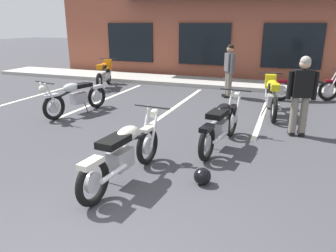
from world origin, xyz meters
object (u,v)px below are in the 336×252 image
at_px(motorcycle_blue_standard, 221,124).
at_px(person_in_black_shirt, 302,92).
at_px(motorcycle_foreground_classic, 124,152).
at_px(motorcycle_silver_naked, 104,73).
at_px(motorcycle_green_cafe_racer, 76,96).
at_px(motorcycle_black_cruiser, 272,94).
at_px(helmet_on_pavement, 202,176).
at_px(motorcycle_orange_scrambler, 307,86).
at_px(person_near_building, 229,68).

relative_size(motorcycle_blue_standard, person_in_black_shirt, 1.26).
height_order(motorcycle_foreground_classic, motorcycle_blue_standard, same).
height_order(motorcycle_silver_naked, motorcycle_green_cafe_racer, same).
bearing_deg(motorcycle_black_cruiser, helmet_on_pavement, -98.60).
distance_m(motorcycle_blue_standard, person_in_black_shirt, 1.91).
xyz_separation_m(motorcycle_foreground_classic, motorcycle_blue_standard, (1.05, 1.91, 0.00)).
height_order(motorcycle_foreground_classic, motorcycle_silver_naked, same).
bearing_deg(motorcycle_foreground_classic, helmet_on_pavement, 15.04).
distance_m(motorcycle_black_cruiser, motorcycle_silver_naked, 6.36).
xyz_separation_m(motorcycle_blue_standard, motorcycle_orange_scrambler, (1.65, 4.79, 0.00)).
bearing_deg(motorcycle_orange_scrambler, helmet_on_pavement, -103.89).
relative_size(motorcycle_foreground_classic, motorcycle_blue_standard, 1.00).
xyz_separation_m(motorcycle_foreground_classic, helmet_on_pavement, (1.12, 0.30, -0.33)).
bearing_deg(motorcycle_green_cafe_racer, motorcycle_orange_scrambler, 33.27).
height_order(motorcycle_green_cafe_racer, person_near_building, person_near_building).
distance_m(motorcycle_foreground_classic, helmet_on_pavement, 1.21).
relative_size(motorcycle_silver_naked, motorcycle_blue_standard, 0.97).
bearing_deg(motorcycle_silver_naked, motorcycle_foreground_classic, -56.49).
relative_size(motorcycle_foreground_classic, person_in_black_shirt, 1.26).
xyz_separation_m(motorcycle_orange_scrambler, person_near_building, (-2.34, -0.35, 0.49)).
relative_size(motorcycle_silver_naked, motorcycle_orange_scrambler, 1.01).
distance_m(motorcycle_black_cruiser, person_near_building, 2.18).
height_order(motorcycle_foreground_classic, helmet_on_pavement, motorcycle_foreground_classic).
bearing_deg(helmet_on_pavement, person_in_black_shirt, 65.00).
height_order(motorcycle_blue_standard, motorcycle_green_cafe_racer, same).
bearing_deg(motorcycle_blue_standard, motorcycle_silver_naked, 139.36).
bearing_deg(motorcycle_green_cafe_racer, motorcycle_foreground_classic, -44.40).
bearing_deg(helmet_on_pavement, motorcycle_silver_naked, 131.19).
height_order(motorcycle_green_cafe_racer, motorcycle_orange_scrambler, same).
height_order(motorcycle_green_cafe_racer, person_in_black_shirt, person_in_black_shirt).
xyz_separation_m(motorcycle_green_cafe_racer, person_near_building, (3.38, 3.40, 0.49)).
bearing_deg(helmet_on_pavement, motorcycle_foreground_classic, -164.96).
distance_m(motorcycle_silver_naked, helmet_on_pavement, 8.27).
bearing_deg(motorcycle_green_cafe_racer, helmet_on_pavement, -32.61).
bearing_deg(motorcycle_foreground_classic, motorcycle_silver_naked, 123.51).
distance_m(person_in_black_shirt, helmet_on_pavement, 3.23).
distance_m(person_near_building, helmet_on_pavement, 6.15).
relative_size(motorcycle_silver_naked, person_near_building, 1.22).
height_order(motorcycle_foreground_classic, motorcycle_black_cruiser, same).
height_order(motorcycle_green_cafe_racer, helmet_on_pavement, motorcycle_green_cafe_racer).
bearing_deg(motorcycle_orange_scrambler, person_near_building, -171.58).
height_order(motorcycle_foreground_classic, person_in_black_shirt, person_in_black_shirt).
height_order(motorcycle_blue_standard, helmet_on_pavement, motorcycle_blue_standard).
relative_size(motorcycle_orange_scrambler, person_in_black_shirt, 1.21).
xyz_separation_m(motorcycle_black_cruiser, person_in_black_shirt, (0.65, -1.63, 0.42)).
relative_size(motorcycle_foreground_classic, motorcycle_black_cruiser, 1.00).
bearing_deg(motorcycle_foreground_classic, motorcycle_black_cruiser, 69.29).
distance_m(motorcycle_orange_scrambler, person_near_building, 2.41).
xyz_separation_m(motorcycle_silver_naked, person_near_building, (4.69, -0.17, 0.42)).
bearing_deg(person_near_building, helmet_on_pavement, -82.89).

